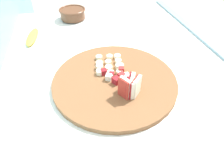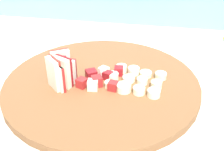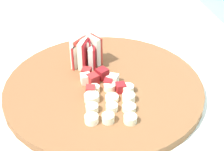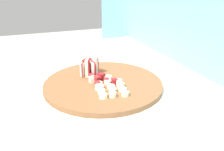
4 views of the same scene
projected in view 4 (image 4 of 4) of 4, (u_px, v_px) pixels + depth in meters
The scene contains 5 objects.
tile_backsplash at pixel (194, 115), 1.03m from camera, with size 2.40×0.04×1.35m, color #6BADC6.
cutting_board at pixel (103, 84), 0.83m from camera, with size 0.42×0.42×0.02m, color brown.
apple_wedge_fan at pixel (89, 67), 0.87m from camera, with size 0.06×0.07×0.07m.
apple_dice_pile at pixel (101, 79), 0.82m from camera, with size 0.09×0.09×0.02m.
banana_slice_rows at pixel (111, 88), 0.76m from camera, with size 0.13×0.11×0.02m.
Camera 4 is at (0.69, -0.19, 1.24)m, focal length 37.26 mm.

